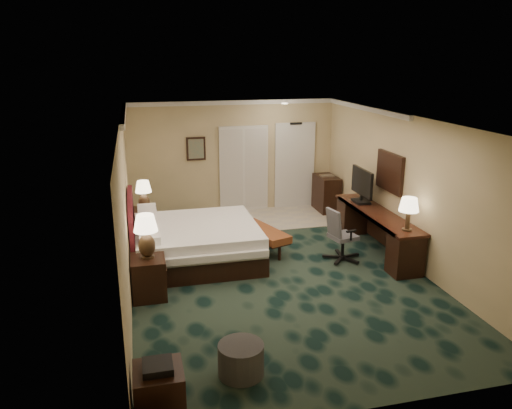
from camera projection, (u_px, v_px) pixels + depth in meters
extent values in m
cube|color=black|center=(275.00, 271.00, 8.95)|extent=(5.00, 7.50, 0.00)
cube|color=white|center=(277.00, 120.00, 8.17)|extent=(5.00, 7.50, 0.00)
cube|color=tan|center=(233.00, 157.00, 12.05)|extent=(5.00, 0.00, 2.70)
cube|color=tan|center=(376.00, 298.00, 5.07)|extent=(5.00, 0.00, 2.70)
cube|color=tan|center=(126.00, 209.00, 7.99)|extent=(0.00, 7.50, 2.70)
cube|color=tan|center=(407.00, 190.00, 9.12)|extent=(0.00, 7.50, 2.70)
cube|color=beige|center=(278.00, 218.00, 11.85)|extent=(3.20, 1.70, 0.01)
cube|color=silver|center=(294.00, 166.00, 12.46)|extent=(1.02, 0.06, 2.18)
cube|color=silver|center=(244.00, 169.00, 12.15)|extent=(1.20, 0.06, 2.10)
cube|color=#517165|center=(196.00, 149.00, 11.73)|extent=(0.45, 0.06, 0.55)
cube|color=white|center=(390.00, 172.00, 9.62)|extent=(0.05, 0.95, 0.75)
cube|color=white|center=(197.00, 243.00, 9.29)|extent=(2.23, 2.07, 0.71)
cube|color=black|center=(149.00, 277.00, 7.91)|extent=(0.53, 0.61, 0.66)
cube|color=black|center=(144.00, 225.00, 10.32)|extent=(0.54, 0.61, 0.67)
cube|color=brown|center=(263.00, 239.00, 9.84)|extent=(0.87, 1.40, 0.45)
cylinder|color=#2C2D30|center=(241.00, 359.00, 6.00)|extent=(0.73, 0.73, 0.40)
cube|color=black|center=(159.00, 393.00, 5.28)|extent=(0.52, 0.52, 0.57)
cube|color=black|center=(376.00, 232.00, 9.76)|extent=(0.59, 2.76, 0.80)
cube|color=black|center=(362.00, 186.00, 10.19)|extent=(0.10, 0.91, 0.71)
cube|color=black|center=(326.00, 193.00, 12.30)|extent=(0.46, 0.83, 0.88)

